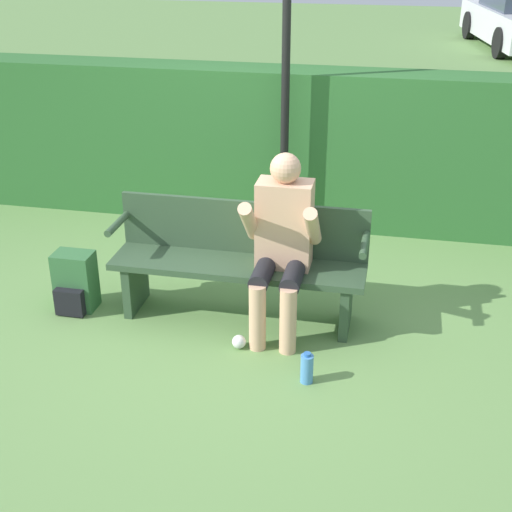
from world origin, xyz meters
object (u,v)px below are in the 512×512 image
Objects in this scene: park_bench at (239,259)px; backpack at (75,283)px; person_seated at (282,239)px; signpost at (286,61)px; water_bottle at (307,368)px.

park_bench is 4.08× the size of backpack.
park_bench is at bearing 160.42° from person_seated.
person_seated is at bearing -80.77° from signpost.
water_bottle is (0.58, -0.73, -0.33)m from park_bench.
park_bench is 1.44× the size of person_seated.
person_seated is 2.83× the size of backpack.
person_seated reaches higher than park_bench.
backpack reaches higher than water_bottle.
backpack is 2.41m from signpost.
person_seated is (0.31, -0.11, 0.23)m from park_bench.
person_seated is at bearing 2.06° from backpack.
backpack is at bearing -127.42° from signpost.
water_bottle is (0.27, -0.62, -0.57)m from person_seated.
person_seated is at bearing -19.58° from park_bench.
signpost is at bearing 87.60° from park_bench.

